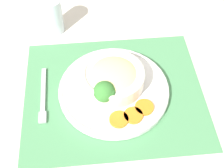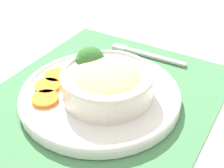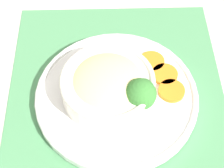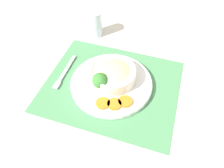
% 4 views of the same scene
% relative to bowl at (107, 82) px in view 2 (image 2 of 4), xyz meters
% --- Properties ---
extents(ground_plane, '(4.00, 4.00, 0.00)m').
position_rel_bowl_xyz_m(ground_plane, '(0.00, 0.02, -0.05)').
color(ground_plane, beige).
extents(placemat, '(0.51, 0.43, 0.00)m').
position_rel_bowl_xyz_m(placemat, '(0.00, 0.02, -0.05)').
color(placemat, '#4C8C59').
rests_on(placemat, ground_plane).
extents(plate, '(0.30, 0.30, 0.02)m').
position_rel_bowl_xyz_m(plate, '(0.00, 0.02, -0.03)').
color(plate, white).
rests_on(plate, placemat).
extents(bowl, '(0.17, 0.17, 0.06)m').
position_rel_bowl_xyz_m(bowl, '(0.00, 0.00, 0.00)').
color(bowl, silver).
rests_on(bowl, plate).
extents(broccoli_floret, '(0.06, 0.06, 0.07)m').
position_rel_bowl_xyz_m(broccoli_floret, '(0.03, 0.06, 0.01)').
color(broccoli_floret, '#84AD5B').
rests_on(broccoli_floret, plate).
extents(carrot_slice_near, '(0.05, 0.05, 0.01)m').
position_rel_bowl_xyz_m(carrot_slice_near, '(-0.01, 0.12, -0.03)').
color(carrot_slice_near, orange).
rests_on(carrot_slice_near, plate).
extents(carrot_slice_middle, '(0.05, 0.05, 0.01)m').
position_rel_bowl_xyz_m(carrot_slice_middle, '(-0.04, 0.11, -0.03)').
color(carrot_slice_middle, orange).
rests_on(carrot_slice_middle, plate).
extents(carrot_slice_far, '(0.05, 0.05, 0.01)m').
position_rel_bowl_xyz_m(carrot_slice_far, '(-0.07, 0.08, -0.03)').
color(carrot_slice_far, orange).
rests_on(carrot_slice_far, plate).
extents(fork, '(0.03, 0.18, 0.01)m').
position_rel_bowl_xyz_m(fork, '(0.19, 0.04, -0.04)').
color(fork, '#B7B7BC').
rests_on(fork, placemat).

